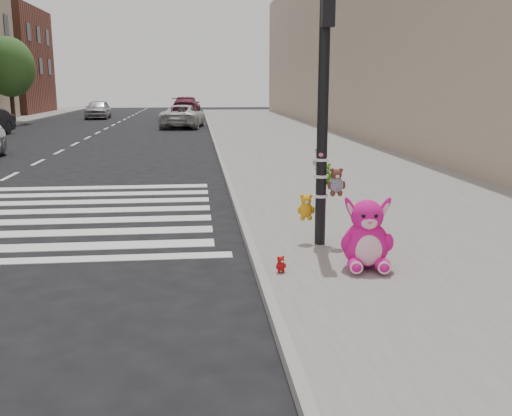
{
  "coord_description": "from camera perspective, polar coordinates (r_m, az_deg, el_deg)",
  "views": [
    {
      "loc": [
        0.74,
        -6.5,
        2.53
      ],
      "look_at": [
        1.6,
        1.67,
        0.75
      ],
      "focal_mm": 40.0,
      "sensor_mm": 36.0,
      "label": 1
    }
  ],
  "objects": [
    {
      "name": "signal_pole",
      "position": [
        8.55,
        6.69,
        7.05
      ],
      "size": [
        0.7,
        0.48,
        4.0
      ],
      "color": "black",
      "rests_on": "sidewalk_near"
    },
    {
      "name": "car_silver_deep",
      "position": [
        45.57,
        -15.52,
        9.5
      ],
      "size": [
        1.82,
        4.22,
        1.42
      ],
      "primitive_type": "imported",
      "rotation": [
        0.0,
        0.0,
        0.03
      ],
      "color": "#AEADB2",
      "rests_on": "ground"
    },
    {
      "name": "sidewalk_near",
      "position": [
        17.22,
        8.38,
        3.88
      ],
      "size": [
        7.0,
        80.0,
        0.14
      ],
      "primitive_type": "cube",
      "color": "slate",
      "rests_on": "ground"
    },
    {
      "name": "tree_far_c",
      "position": [
        41.28,
        -23.45,
        12.8
      ],
      "size": [
        3.2,
        3.2,
        5.44
      ],
      "color": "#382619",
      "rests_on": "sidewalk_far"
    },
    {
      "name": "ground",
      "position": [
        7.02,
        -11.81,
        -9.2
      ],
      "size": [
        120.0,
        120.0,
        0.0
      ],
      "primitive_type": "plane",
      "color": "black",
      "rests_on": "ground"
    },
    {
      "name": "car_white_near",
      "position": [
        35.0,
        -7.32,
        9.1
      ],
      "size": [
        2.82,
        5.12,
        1.36
      ],
      "primitive_type": "imported",
      "rotation": [
        0.0,
        0.0,
        3.02
      ],
      "color": "beige",
      "rests_on": "ground"
    },
    {
      "name": "curb_edge",
      "position": [
        16.7,
        -3.18,
        3.74
      ],
      "size": [
        0.12,
        80.0,
        0.15
      ],
      "primitive_type": "cube",
      "color": "gray",
      "rests_on": "ground"
    },
    {
      "name": "bld_near",
      "position": [
        28.35,
        14.79,
        16.84
      ],
      "size": [
        5.0,
        60.0,
        10.0
      ],
      "primitive_type": "cube",
      "color": "tan",
      "rests_on": "ground"
    },
    {
      "name": "car_maroon_near",
      "position": [
        49.12,
        -6.99,
        10.1
      ],
      "size": [
        2.5,
        5.49,
        1.56
      ],
      "primitive_type": "imported",
      "rotation": [
        0.0,
        0.0,
        3.08
      ],
      "color": "maroon",
      "rests_on": "ground"
    },
    {
      "name": "pink_bunny",
      "position": [
        7.67,
        11.0,
        -3.04
      ],
      "size": [
        0.7,
        0.78,
        0.98
      ],
      "rotation": [
        0.0,
        0.0,
        -0.13
      ],
      "color": "#E21388",
      "rests_on": "sidewalk_near"
    },
    {
      "name": "bld_far_e",
      "position": [
        54.99,
        -23.87,
        13.27
      ],
      "size": [
        6.0,
        10.0,
        9.0
      ],
      "primitive_type": "cube",
      "color": "brown",
      "rests_on": "ground"
    },
    {
      "name": "red_teddy",
      "position": [
        7.44,
        2.48,
        -5.64
      ],
      "size": [
        0.18,
        0.15,
        0.22
      ],
      "primitive_type": null,
      "rotation": [
        0.0,
        0.0,
        0.32
      ],
      "color": "#AC1111",
      "rests_on": "sidewalk_near"
    }
  ]
}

